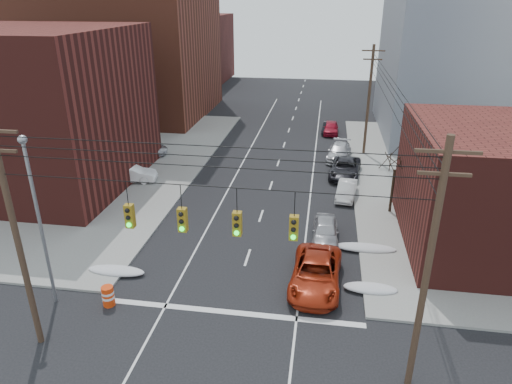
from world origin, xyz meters
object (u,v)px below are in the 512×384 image
(parked_car_e, at_px, (331,128))
(parked_car_f, at_px, (329,128))
(lot_car_c, at_px, (94,166))
(construction_barrel, at_px, (108,296))
(red_pickup, at_px, (316,273))
(parked_car_c, at_px, (345,168))
(parked_car_b, at_px, (346,190))
(lot_car_b, at_px, (143,148))
(lot_car_d, at_px, (110,154))
(lot_car_a, at_px, (131,174))
(parked_car_d, at_px, (339,152))
(parked_car_a, at_px, (325,231))

(parked_car_e, relative_size, parked_car_f, 1.14)
(lot_car_c, relative_size, construction_barrel, 4.18)
(lot_car_c, bearing_deg, red_pickup, -111.62)
(parked_car_c, height_order, lot_car_c, parked_car_c)
(parked_car_b, bearing_deg, red_pickup, -91.40)
(red_pickup, xyz_separation_m, lot_car_b, (-18.32, 20.28, 0.03))
(lot_car_b, height_order, lot_car_d, lot_car_b)
(lot_car_a, bearing_deg, lot_car_b, 4.06)
(lot_car_d, bearing_deg, lot_car_b, -27.81)
(lot_car_c, bearing_deg, construction_barrel, -137.89)
(parked_car_c, bearing_deg, construction_barrel, -114.64)
(parked_car_c, distance_m, construction_barrel, 24.82)
(parked_car_d, relative_size, lot_car_d, 1.42)
(parked_car_b, distance_m, lot_car_d, 23.66)
(parked_car_a, distance_m, parked_car_b, 7.65)
(parked_car_f, bearing_deg, red_pickup, -85.65)
(lot_car_c, relative_size, lot_car_d, 1.30)
(red_pickup, relative_size, lot_car_d, 1.61)
(red_pickup, bearing_deg, lot_car_d, 141.72)
(parked_car_d, relative_size, parked_car_f, 1.38)
(parked_car_b, xyz_separation_m, lot_car_c, (-22.78, 1.64, 0.18))
(lot_car_d, bearing_deg, parked_car_f, -32.85)
(parked_car_c, xyz_separation_m, construction_barrel, (-12.90, -21.20, -0.19))
(parked_car_d, xyz_separation_m, lot_car_a, (-18.17, -9.29, 0.13))
(lot_car_a, bearing_deg, lot_car_d, 31.01)
(parked_car_f, bearing_deg, parked_car_c, -78.42)
(parked_car_d, height_order, lot_car_d, parked_car_d)
(lot_car_c, bearing_deg, parked_car_a, -100.04)
(parked_car_c, bearing_deg, red_pickup, -89.95)
(parked_car_b, bearing_deg, lot_car_d, 174.46)
(parked_car_d, bearing_deg, lot_car_d, -162.26)
(parked_car_e, bearing_deg, construction_barrel, -107.55)
(parked_car_f, relative_size, lot_car_a, 0.85)
(parked_car_c, distance_m, parked_car_e, 14.01)
(parked_car_e, relative_size, lot_car_a, 0.96)
(red_pickup, xyz_separation_m, parked_car_d, (1.57, 22.39, -0.07))
(parked_car_e, distance_m, lot_car_c, 27.50)
(parked_car_c, bearing_deg, parked_car_a, -90.67)
(parked_car_d, bearing_deg, red_pickup, -86.73)
(parked_car_a, bearing_deg, lot_car_b, 140.85)
(parked_car_c, height_order, parked_car_f, parked_car_c)
(lot_car_a, xyz_separation_m, lot_car_b, (-1.72, 7.17, -0.03))
(construction_barrel, bearing_deg, parked_car_c, 58.68)
(parked_car_d, relative_size, lot_car_b, 1.03)
(red_pickup, xyz_separation_m, parked_car_a, (0.46, 5.32, -0.08))
(parked_car_f, height_order, lot_car_c, lot_car_c)
(parked_car_a, distance_m, parked_car_d, 17.10)
(parked_car_c, height_order, construction_barrel, parked_car_c)
(parked_car_c, relative_size, parked_car_f, 1.47)
(parked_car_b, height_order, lot_car_b, lot_car_b)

